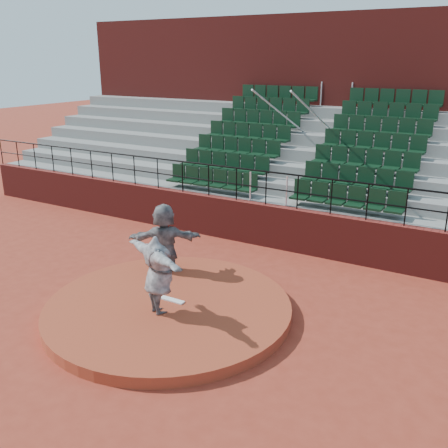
# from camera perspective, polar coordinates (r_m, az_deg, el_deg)

# --- Properties ---
(ground) EXTENTS (90.00, 90.00, 0.00)m
(ground) POSITION_cam_1_polar(r_m,az_deg,el_deg) (11.48, -6.34, -10.10)
(ground) COLOR maroon
(ground) RESTS_ON ground
(pitchers_mound) EXTENTS (5.50, 5.50, 0.25)m
(pitchers_mound) POSITION_cam_1_polar(r_m,az_deg,el_deg) (11.43, -6.36, -9.55)
(pitchers_mound) COLOR #9F3C23
(pitchers_mound) RESTS_ON ground
(pitching_rubber) EXTENTS (0.60, 0.15, 0.03)m
(pitching_rubber) POSITION_cam_1_polar(r_m,az_deg,el_deg) (11.47, -5.94, -8.63)
(pitching_rubber) COLOR white
(pitching_rubber) RESTS_ON pitchers_mound
(boundary_wall) EXTENTS (24.00, 0.30, 1.30)m
(boundary_wall) POSITION_cam_1_polar(r_m,az_deg,el_deg) (15.19, 4.71, -0.10)
(boundary_wall) COLOR maroon
(boundary_wall) RESTS_ON ground
(wall_railing) EXTENTS (24.04, 0.05, 1.03)m
(wall_railing) POSITION_cam_1_polar(r_m,az_deg,el_deg) (14.81, 4.85, 4.97)
(wall_railing) COLOR black
(wall_railing) RESTS_ON boundary_wall
(seating_deck) EXTENTS (24.00, 5.97, 4.63)m
(seating_deck) POSITION_cam_1_polar(r_m,az_deg,el_deg) (18.23, 9.73, 5.43)
(seating_deck) COLOR gray
(seating_deck) RESTS_ON ground
(press_box_facade) EXTENTS (24.00, 3.00, 7.10)m
(press_box_facade) POSITION_cam_1_polar(r_m,az_deg,el_deg) (21.62, 13.83, 12.86)
(press_box_facade) COLOR maroon
(press_box_facade) RESTS_ON ground
(pitcher) EXTENTS (2.20, 1.43, 1.75)m
(pitcher) POSITION_cam_1_polar(r_m,az_deg,el_deg) (10.65, -7.53, -5.79)
(pitcher) COLOR black
(pitcher) RESTS_ON pitchers_mound
(fielder) EXTENTS (1.89, 1.53, 2.02)m
(fielder) POSITION_cam_1_polar(r_m,az_deg,el_deg) (12.83, -6.81, -2.03)
(fielder) COLOR black
(fielder) RESTS_ON ground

